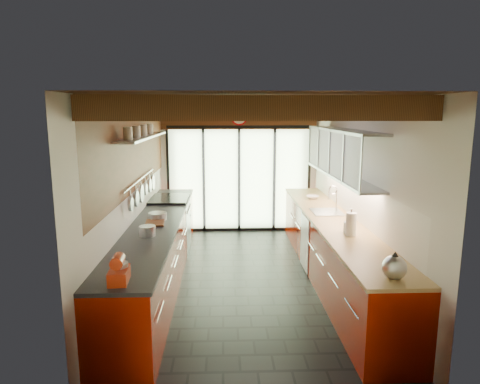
{
  "coord_description": "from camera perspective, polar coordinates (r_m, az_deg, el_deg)",
  "views": [
    {
      "loc": [
        -0.31,
        -5.97,
        2.45
      ],
      "look_at": [
        -0.07,
        0.4,
        1.25
      ],
      "focal_mm": 32.0,
      "sensor_mm": 36.0,
      "label": 1
    }
  ],
  "objects": [
    {
      "name": "glass_door",
      "position": [
        8.7,
        -0.12,
        5.45
      ],
      "size": [
        2.95,
        0.1,
        2.9
      ],
      "color": "#C6EAAD",
      "rests_on": "ground"
    },
    {
      "name": "cutting_board",
      "position": [
        6.04,
        -11.28,
        -4.06
      ],
      "size": [
        0.28,
        0.37,
        0.03
      ],
      "primitive_type": "cube",
      "rotation": [
        0.0,
        0.0,
        0.1
      ],
      "color": "brown",
      "rests_on": "left_counter"
    },
    {
      "name": "sink_assembly",
      "position": [
        6.73,
        11.62,
        -2.35
      ],
      "size": [
        0.45,
        0.52,
        0.43
      ],
      "color": "silver",
      "rests_on": "right_counter"
    },
    {
      "name": "ceiling_beams",
      "position": [
        6.35,
        0.63,
        10.77
      ],
      "size": [
        3.14,
        5.06,
        4.9
      ],
      "color": "#593316",
      "rests_on": "ground"
    },
    {
      "name": "left_wall_fixtures",
      "position": [
        6.36,
        -12.72,
        4.56
      ],
      "size": [
        0.28,
        2.6,
        0.96
      ],
      "color": "silver",
      "rests_on": "ground"
    },
    {
      "name": "pot_large",
      "position": [
        5.48,
        -12.25,
        -5.1
      ],
      "size": [
        0.23,
        0.23,
        0.13
      ],
      "primitive_type": "cylinder",
      "rotation": [
        0.0,
        0.0,
        0.17
      ],
      "color": "silver",
      "rests_on": "left_counter"
    },
    {
      "name": "bowl",
      "position": [
        7.74,
        9.65,
        -0.69
      ],
      "size": [
        0.25,
        0.25,
        0.05
      ],
      "primitive_type": "imported",
      "rotation": [
        0.0,
        0.0,
        -0.16
      ],
      "color": "silver",
      "rests_on": "right_counter"
    },
    {
      "name": "ground",
      "position": [
        6.46,
        0.75,
        -11.63
      ],
      "size": [
        5.5,
        5.5,
        0.0
      ],
      "primitive_type": "plane",
      "color": "black",
      "rests_on": "ground"
    },
    {
      "name": "range_stove",
      "position": [
        7.74,
        -9.29,
        -4.31
      ],
      "size": [
        0.66,
        0.9,
        0.97
      ],
      "color": "silver",
      "rests_on": "ground"
    },
    {
      "name": "left_counter",
      "position": [
        6.36,
        -10.89,
        -7.75
      ],
      "size": [
        0.68,
        5.0,
        0.92
      ],
      "color": "#921300",
      "rests_on": "ground"
    },
    {
      "name": "stand_mixer",
      "position": [
        4.1,
        -15.83,
        -10.08
      ],
      "size": [
        0.19,
        0.3,
        0.27
      ],
      "color": "red",
      "rests_on": "left_counter"
    },
    {
      "name": "pot_small",
      "position": [
        6.28,
        -10.93,
        -3.17
      ],
      "size": [
        0.28,
        0.28,
        0.1
      ],
      "primitive_type": "cylinder",
      "rotation": [
        0.0,
        0.0,
        0.08
      ],
      "color": "silver",
      "rests_on": "left_counter"
    },
    {
      "name": "kettle",
      "position": [
        4.28,
        19.9,
        -9.25
      ],
      "size": [
        0.25,
        0.3,
        0.27
      ],
      "color": "silver",
      "rests_on": "right_counter"
    },
    {
      "name": "room_shell",
      "position": [
        6.03,
        0.79,
        3.07
      ],
      "size": [
        5.5,
        5.5,
        5.5
      ],
      "color": "silver",
      "rests_on": "ground"
    },
    {
      "name": "upper_cabinets_right",
      "position": [
        6.53,
        13.34,
        5.11
      ],
      "size": [
        0.34,
        3.0,
        3.0
      ],
      "color": "silver",
      "rests_on": "ground"
    },
    {
      "name": "soap_bottle",
      "position": [
        5.65,
        14.16,
        -4.25
      ],
      "size": [
        0.11,
        0.11,
        0.21
      ],
      "primitive_type": "imported",
      "rotation": [
        0.0,
        0.0,
        -0.2
      ],
      "color": "silver",
      "rests_on": "right_counter"
    },
    {
      "name": "right_counter",
      "position": [
        6.49,
        12.17,
        -7.44
      ],
      "size": [
        0.68,
        5.0,
        0.92
      ],
      "color": "#921300",
      "rests_on": "ground"
    },
    {
      "name": "paper_towel",
      "position": [
        5.51,
        14.58,
        -4.21
      ],
      "size": [
        0.15,
        0.15,
        0.35
      ],
      "color": "white",
      "rests_on": "right_counter"
    }
  ]
}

